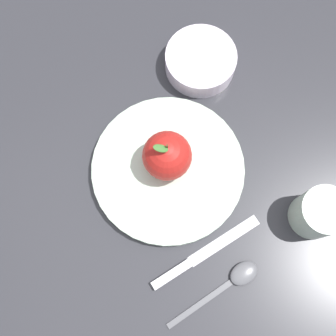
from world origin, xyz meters
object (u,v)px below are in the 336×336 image
cup (319,213)px  knife (196,259)px  dinner_plate (168,169)px  spoon (234,280)px  apple (167,156)px  side_bowl (201,60)px

cup → knife: (0.21, 0.00, -0.04)m
dinner_plate → spoon: bearing=101.0°
apple → knife: size_ratio=0.47×
apple → cup: (-0.20, 0.16, -0.02)m
dinner_plate → apple: apple is taller
apple → cup: apple is taller
apple → knife: 0.17m
cup → knife: 0.21m
dinner_plate → spoon: (-0.04, 0.21, -0.01)m
dinner_plate → apple: size_ratio=2.71×
knife → spoon: 0.07m
cup → spoon: (0.16, 0.05, -0.04)m
cup → knife: bearing=0.5°
dinner_plate → apple: 0.05m
spoon → dinner_plate: bearing=-79.0°
dinner_plate → side_bowl: 0.21m
side_bowl → cup: bearing=103.9°
knife → dinner_plate: bearing=-92.0°
cup → knife: cup is taller
apple → knife: (0.01, 0.17, -0.06)m
side_bowl → knife: 0.35m
side_bowl → cup: cup is taller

